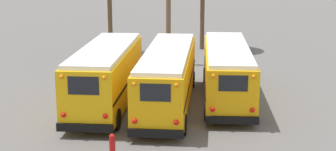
# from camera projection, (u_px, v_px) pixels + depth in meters

# --- Properties ---
(ground_plane) EXTENTS (160.00, 160.00, 0.00)m
(ground_plane) POSITION_uv_depth(u_px,v_px,m) (168.00, 104.00, 27.49)
(ground_plane) COLOR #5B5956
(school_bus_0) EXTENTS (2.93, 9.62, 3.21)m
(school_bus_0) POSITION_uv_depth(u_px,v_px,m) (106.00, 75.00, 26.56)
(school_bus_0) COLOR #EAAA0F
(school_bus_0) RESTS_ON ground
(school_bus_1) EXTENTS (2.97, 11.05, 3.06)m
(school_bus_1) POSITION_uv_depth(u_px,v_px,m) (168.00, 76.00, 26.63)
(school_bus_1) COLOR #E5A00C
(school_bus_1) RESTS_ON ground
(school_bus_2) EXTENTS (2.69, 10.22, 2.97)m
(school_bus_2) POSITION_uv_depth(u_px,v_px,m) (227.00, 71.00, 27.98)
(school_bus_2) COLOR #E5A00C
(school_bus_2) RESTS_ON ground
(utility_pole) EXTENTS (1.80, 0.35, 7.81)m
(utility_pole) POSITION_uv_depth(u_px,v_px,m) (168.00, 8.00, 36.31)
(utility_pole) COLOR brown
(utility_pole) RESTS_ON ground
(fire_hydrant) EXTENTS (0.24, 0.24, 1.03)m
(fire_hydrant) POSITION_uv_depth(u_px,v_px,m) (112.00, 146.00, 20.24)
(fire_hydrant) COLOR #B21414
(fire_hydrant) RESTS_ON ground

